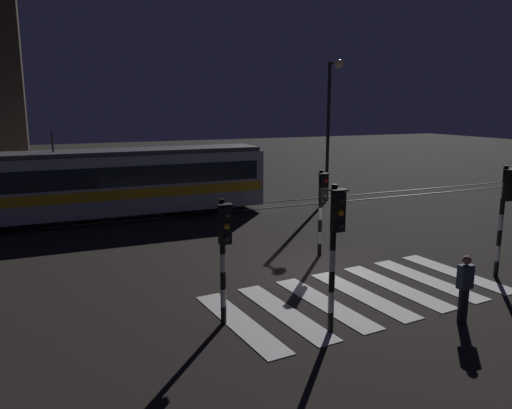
{
  "coord_description": "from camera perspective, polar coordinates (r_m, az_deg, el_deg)",
  "views": [
    {
      "loc": [
        -8.16,
        -13.55,
        5.3
      ],
      "look_at": [
        -0.28,
        4.34,
        1.4
      ],
      "focal_mm": 35.21,
      "sensor_mm": 36.0,
      "label": 1
    }
  ],
  "objects": [
    {
      "name": "ground_plane",
      "position": [
        16.68,
        6.95,
        -7.33
      ],
      "size": [
        120.0,
        120.0,
        0.0
      ],
      "primitive_type": "plane",
      "color": "black"
    },
    {
      "name": "rail_near",
      "position": [
        25.08,
        -4.24,
        -0.91
      ],
      "size": [
        80.0,
        0.12,
        0.03
      ],
      "primitive_type": "cube",
      "color": "#59595E",
      "rests_on": "ground"
    },
    {
      "name": "rail_far",
      "position": [
        26.4,
        -5.29,
        -0.31
      ],
      "size": [
        80.0,
        0.12,
        0.03
      ],
      "primitive_type": "cube",
      "color": "#59595E",
      "rests_on": "ground"
    },
    {
      "name": "crosswalk_zebra",
      "position": [
        14.75,
        11.89,
        -9.98
      ],
      "size": [
        8.75,
        4.74,
        0.02
      ],
      "color": "silver",
      "rests_on": "ground"
    },
    {
      "name": "traffic_light_corner_near_right",
      "position": [
        17.03,
        26.44,
        -0.03
      ],
      "size": [
        0.36,
        0.42,
        3.5
      ],
      "color": "black",
      "rests_on": "ground"
    },
    {
      "name": "traffic_light_corner_near_left",
      "position": [
        11.96,
        -3.66,
        -4.45
      ],
      "size": [
        0.36,
        0.42,
        3.13
      ],
      "color": "black",
      "rests_on": "ground"
    },
    {
      "name": "traffic_light_median_centre",
      "position": [
        17.6,
        7.52,
        0.48
      ],
      "size": [
        0.36,
        0.42,
        3.08
      ],
      "color": "black",
      "rests_on": "ground"
    },
    {
      "name": "traffic_light_kerb_mid_left",
      "position": [
        11.53,
        8.99,
        -3.72
      ],
      "size": [
        0.36,
        0.42,
        3.55
      ],
      "color": "black",
      "rests_on": "ground"
    },
    {
      "name": "street_lamp_trackside_right",
      "position": [
        27.62,
        8.5,
        10.06
      ],
      "size": [
        0.44,
        1.21,
        7.58
      ],
      "color": "black",
      "rests_on": "ground"
    },
    {
      "name": "tram",
      "position": [
        24.27,
        -16.55,
        2.39
      ],
      "size": [
        14.98,
        2.58,
        4.15
      ],
      "color": "#B2BCC1",
      "rests_on": "ground"
    },
    {
      "name": "pedestrian_waiting_at_kerb",
      "position": [
        13.47,
        22.6,
        -8.8
      ],
      "size": [
        0.36,
        0.24,
        1.71
      ],
      "color": "black",
      "rests_on": "ground"
    }
  ]
}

